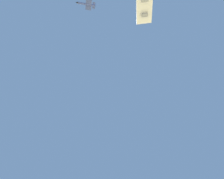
{
  "coord_description": "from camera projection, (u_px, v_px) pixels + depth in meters",
  "views": [
    {
      "loc": [
        -26.66,
        88.26,
        3.65
      ],
      "look_at": [
        -19.52,
        20.47,
        59.99
      ],
      "focal_mm": 25.68,
      "sensor_mm": 36.0,
      "label": 1
    }
  ],
  "objects": [
    {
      "name": "chase_jet_trailing",
      "position": [
        87.0,
        4.0,
        123.1
      ],
      "size": [
        15.29,
        8.9,
        4.0
      ],
      "rotation": [
        0.0,
        0.0,
        0.28
      ],
      "color": "#38478C"
    }
  ]
}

